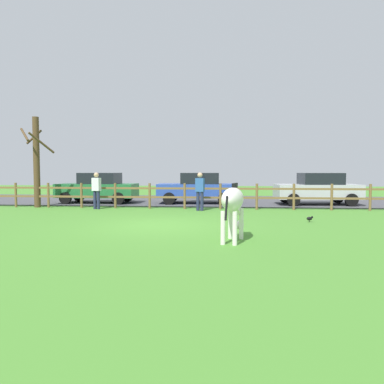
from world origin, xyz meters
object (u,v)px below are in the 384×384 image
visitor_left_of_tree (200,190)px  visitor_right_of_tree (96,189)px  bare_tree (36,160)px  parked_car_green (98,188)px  crow_on_grass (310,218)px  parked_car_blue (198,188)px  zebra (233,203)px  parked_car_silver (318,189)px

visitor_left_of_tree → visitor_right_of_tree: same height
bare_tree → parked_car_green: (2.21, 2.04, -1.37)m
bare_tree → visitor_right_of_tree: bare_tree is taller
crow_on_grass → visitor_right_of_tree: size_ratio=0.13×
visitor_right_of_tree → parked_car_blue: bearing=33.1°
zebra → parked_car_blue: bearing=99.7°
parked_car_silver → visitor_left_of_tree: (-5.60, -2.83, 0.06)m
parked_car_silver → parked_car_green: bearing=-179.6°
crow_on_grass → parked_car_silver: size_ratio=0.05×
bare_tree → visitor_left_of_tree: 7.86m
zebra → visitor_left_of_tree: size_ratio=1.17×
parked_car_silver → visitor_right_of_tree: 10.59m
zebra → parked_car_silver: parked_car_silver is taller
zebra → visitor_left_of_tree: visitor_left_of_tree is taller
zebra → parked_car_green: parked_car_green is taller
zebra → crow_on_grass: size_ratio=8.89×
bare_tree → parked_car_silver: (13.33, 2.11, -1.37)m
bare_tree → parked_car_silver: 13.56m
crow_on_grass → parked_car_blue: (-4.25, 6.17, 0.72)m
parked_car_silver → visitor_left_of_tree: size_ratio=2.50×
parked_car_blue → visitor_right_of_tree: 5.16m
parked_car_green → visitor_right_of_tree: size_ratio=2.45×
zebra → crow_on_grass: zebra is taller
zebra → parked_car_green: (-6.81, 9.40, -0.08)m
bare_tree → parked_car_silver: bearing=9.0°
parked_car_blue → visitor_right_of_tree: size_ratio=2.49×
bare_tree → parked_car_green: size_ratio=1.05×
bare_tree → zebra: bare_tree is taller
parked_car_green → parked_car_blue: (5.16, 0.29, 0.00)m
zebra → parked_car_blue: parked_car_blue is taller
zebra → visitor_right_of_tree: size_ratio=1.17×
parked_car_silver → bare_tree: bearing=-171.0°
parked_car_silver → zebra: bearing=-114.4°
crow_on_grass → parked_car_blue: bearing=124.6°
parked_car_silver → parked_car_green: same height
parked_car_silver → parked_car_blue: same height
zebra → visitor_left_of_tree: 6.77m
parked_car_blue → zebra: bearing=-80.3°
parked_car_green → parked_car_silver: bearing=0.4°
crow_on_grass → bare_tree: bearing=161.7°
crow_on_grass → visitor_left_of_tree: size_ratio=0.13×
parked_car_blue → visitor_right_of_tree: bearing=-146.9°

